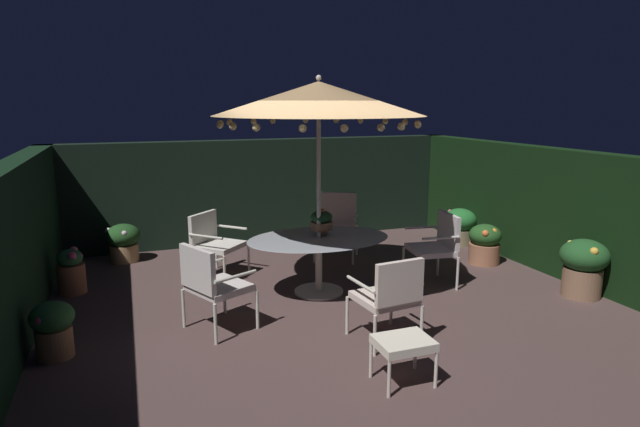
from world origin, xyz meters
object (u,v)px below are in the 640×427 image
object	(u,v)px
patio_chair_southeast	(337,221)
patio_chair_south	(214,240)
patio_chair_north	(211,281)
potted_plant_left_near	(123,241)
potted_plant_back_right	(71,271)
potted_plant_right_near	(53,327)
centerpiece_planter	(322,221)
ottoman_footrest	(404,345)
patio_umbrella	(319,99)
potted_plant_back_center	(485,243)
patio_chair_northeast	(390,293)
patio_dining_table	(319,247)
potted_plant_left_far	(460,225)
patio_chair_east	(437,243)
potted_plant_back_left	(583,265)
potted_plant_front_corner	(346,226)

from	to	relation	value
patio_chair_southeast	patio_chair_south	bearing A→B (deg)	-172.37
patio_chair_north	potted_plant_left_near	world-z (taller)	patio_chair_north
potted_plant_back_right	potted_plant_right_near	size ratio (longest dim) A/B	1.07
centerpiece_planter	ottoman_footrest	xyz separation A→B (m)	(-0.15, -2.50, -0.59)
patio_umbrella	potted_plant_back_right	world-z (taller)	patio_umbrella
potted_plant_right_near	potted_plant_back_center	size ratio (longest dim) A/B	0.92
patio_chair_northeast	patio_chair_southeast	size ratio (longest dim) A/B	0.91
patio_umbrella	patio_chair_south	xyz separation A→B (m)	(-1.18, 1.18, -1.98)
patio_umbrella	patio_chair_northeast	size ratio (longest dim) A/B	2.98
patio_dining_table	potted_plant_left_near	world-z (taller)	patio_dining_table
potted_plant_back_center	potted_plant_left_far	distance (m)	1.19
patio_umbrella	potted_plant_back_center	distance (m)	3.65
centerpiece_planter	patio_chair_east	bearing A→B (deg)	-11.37
patio_chair_north	patio_chair_south	distance (m)	1.92
potted_plant_right_near	patio_chair_north	bearing A→B (deg)	2.80
patio_chair_northeast	potted_plant_right_near	world-z (taller)	patio_chair_northeast
patio_chair_north	potted_plant_back_left	size ratio (longest dim) A/B	1.30
patio_dining_table	patio_chair_east	xyz separation A→B (m)	(1.65, -0.23, -0.03)
potted_plant_front_corner	potted_plant_right_near	distance (m)	5.56
patio_chair_south	potted_plant_left_near	size ratio (longest dim) A/B	1.53
centerpiece_planter	ottoman_footrest	distance (m)	2.58
patio_dining_table	potted_plant_back_center	size ratio (longest dim) A/B	3.04
potted_plant_back_left	patio_chair_northeast	bearing A→B (deg)	-173.22
ottoman_footrest	potted_plant_left_far	size ratio (longest dim) A/B	0.79
patio_chair_south	potted_plant_left_near	distance (m)	1.75
patio_chair_northeast	potted_plant_back_right	distance (m)	4.27
centerpiece_planter	potted_plant_left_near	distance (m)	3.45
patio_chair_southeast	patio_chair_east	bearing A→B (deg)	-64.36
patio_chair_south	patio_chair_southeast	bearing A→B (deg)	7.63
potted_plant_front_corner	potted_plant_right_near	world-z (taller)	potted_plant_right_near
patio_chair_east	potted_plant_right_near	distance (m)	4.77
potted_plant_back_right	potted_plant_back_center	xyz separation A→B (m)	(5.96, -0.78, 0.02)
potted_plant_left_far	potted_plant_right_near	bearing A→B (deg)	-160.17
potted_plant_back_center	potted_plant_left_near	bearing A→B (deg)	158.77
patio_dining_table	patio_chair_southeast	distance (m)	1.68
patio_dining_table	potted_plant_front_corner	xyz separation A→B (m)	(1.43, 2.45, -0.37)
potted_plant_left_near	ottoman_footrest	bearing A→B (deg)	-64.15
patio_chair_east	potted_plant_left_near	distance (m)	4.85
potted_plant_left_far	potted_plant_back_left	world-z (taller)	potted_plant_back_left
patio_chair_east	patio_chair_southeast	world-z (taller)	patio_chair_southeast
patio_dining_table	ottoman_footrest	distance (m)	2.43
ottoman_footrest	potted_plant_right_near	world-z (taller)	potted_plant_right_near
patio_dining_table	patio_chair_south	xyz separation A→B (m)	(-1.18, 1.18, -0.08)
patio_umbrella	potted_plant_back_left	size ratio (longest dim) A/B	3.70
patio_chair_northeast	potted_plant_back_right	size ratio (longest dim) A/B	1.54
patio_chair_north	patio_chair_south	size ratio (longest dim) A/B	1.07
ottoman_footrest	potted_plant_right_near	xyz separation A→B (m)	(-2.99, 1.62, -0.05)
potted_plant_right_near	potted_plant_back_left	world-z (taller)	potted_plant_back_left
patio_dining_table	potted_plant_front_corner	bearing A→B (deg)	59.69
patio_chair_northeast	potted_plant_left_near	size ratio (longest dim) A/B	1.56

